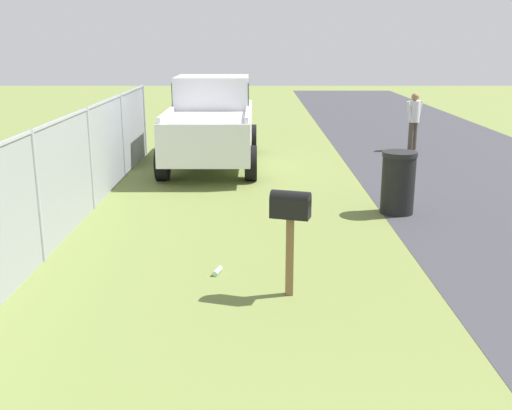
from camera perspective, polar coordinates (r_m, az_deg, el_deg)
name	(u,v)px	position (r m, az deg, el deg)	size (l,w,h in m)	color
mailbox	(290,213)	(6.97, 3.26, -0.77)	(0.32, 0.49, 1.28)	brown
pickup_truck	(212,119)	(14.75, -4.20, 8.14)	(5.04, 2.18, 2.09)	silver
trash_bin	(398,183)	(10.76, 13.29, 2.08)	(0.60, 0.60, 1.09)	black
pedestrian	(414,118)	(17.18, 14.71, 8.00)	(0.31, 0.50, 1.56)	#4C4238
fence_section	(67,171)	(9.81, -17.44, 3.09)	(13.41, 0.07, 1.82)	#9EA3A8
litter_bottle_by_mailbox	(217,271)	(7.91, -3.67, -6.26)	(0.07, 0.07, 0.22)	#B2D8BF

